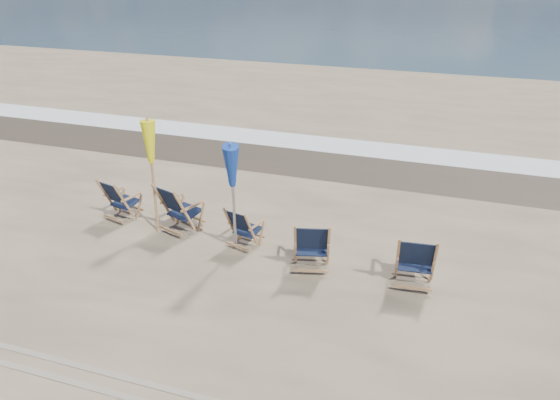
% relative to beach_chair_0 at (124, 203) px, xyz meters
% --- Properties ---
extents(surf_foam, '(200.00, 1.40, 0.01)m').
position_rel_beach_chair_0_xyz_m(surf_foam, '(3.36, 6.47, -0.49)').
color(surf_foam, silver).
rests_on(surf_foam, ground).
extents(wet_sand_strip, '(200.00, 2.60, 0.00)m').
position_rel_beach_chair_0_xyz_m(wet_sand_strip, '(3.36, 4.97, -0.49)').
color(wet_sand_strip, '#42362A').
rests_on(wet_sand_strip, ground).
extents(beach_chair_0, '(0.79, 0.85, 0.99)m').
position_rel_beach_chair_0_xyz_m(beach_chair_0, '(0.00, 0.00, 0.00)').
color(beach_chair_0, black).
rests_on(beach_chair_0, ground).
extents(beach_chair_1, '(0.94, 1.00, 1.12)m').
position_rel_beach_chair_0_xyz_m(beach_chair_1, '(1.51, -0.15, 0.07)').
color(beach_chair_1, black).
rests_on(beach_chair_1, ground).
extents(beach_chair_2, '(0.71, 0.76, 0.89)m').
position_rel_beach_chair_0_xyz_m(beach_chair_2, '(2.98, -0.25, -0.05)').
color(beach_chair_2, black).
rests_on(beach_chair_2, ground).
extents(beach_chair_3, '(0.85, 0.91, 1.06)m').
position_rel_beach_chair_0_xyz_m(beach_chair_3, '(4.57, -0.52, 0.04)').
color(beach_chair_3, black).
rests_on(beach_chair_3, ground).
extents(beach_chair_4, '(0.76, 0.84, 1.08)m').
position_rel_beach_chair_0_xyz_m(beach_chair_4, '(6.41, -0.53, 0.05)').
color(beach_chair_4, black).
rests_on(beach_chair_4, ground).
extents(umbrella_yellow, '(0.30, 0.30, 2.34)m').
position_rel_beach_chair_0_xyz_m(umbrella_yellow, '(0.79, -0.03, 1.31)').
color(umbrella_yellow, '#A9784C').
rests_on(umbrella_yellow, ground).
extents(umbrella_blue, '(0.30, 0.30, 2.39)m').
position_rel_beach_chair_0_xyz_m(umbrella_blue, '(2.73, -0.45, 1.36)').
color(umbrella_blue, '#A5A5AD').
rests_on(umbrella_blue, ground).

